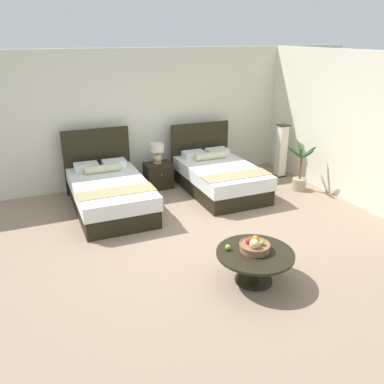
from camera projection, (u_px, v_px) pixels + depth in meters
ground_plane at (202, 235)px, 6.37m from camera, size 9.96×9.31×0.02m
wall_back at (145, 117)px, 8.29m from camera, size 9.96×0.12×2.73m
wall_side_right at (350, 128)px, 7.38m from camera, size 0.12×4.91×2.73m
bed_near_window at (109, 193)px, 7.19m from camera, size 1.30×2.17×1.28m
bed_near_corner at (219, 176)px, 8.01m from camera, size 1.32×2.06×1.22m
nightstand at (158, 175)px, 8.24m from camera, size 0.54×0.44×0.52m
table_lamp at (157, 151)px, 8.07m from camera, size 0.28×0.28×0.40m
coffee_table at (255, 259)px, 5.06m from camera, size 0.99×0.99×0.42m
fruit_bowl at (255, 246)px, 5.03m from camera, size 0.40×0.40×0.20m
loose_apple at (228, 247)px, 5.07m from camera, size 0.07×0.07×0.07m
floor_lamp_corner at (281, 151)px, 8.77m from camera, size 0.23×0.23×1.17m
potted_palm at (300, 176)px, 8.09m from camera, size 0.55×0.59×1.00m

